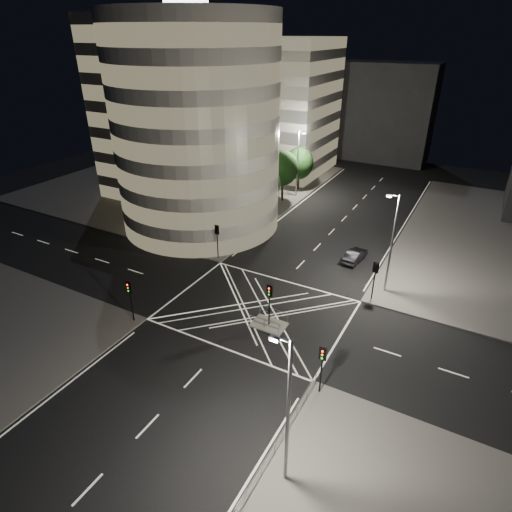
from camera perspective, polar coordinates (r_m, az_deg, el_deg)
The scene contains 24 objects.
ground at distance 40.00m, azimuth 0.17°, elevation -7.26°, with size 120.00×120.00×0.00m, color black.
sidewalk_far_left at distance 75.01m, azimuth -9.53°, elevation 9.66°, with size 42.00×42.00×0.15m, color #5A5654.
central_island at distance 38.13m, azimuth 1.74°, elevation -9.14°, with size 3.00×2.00×0.15m, color slate.
office_tower_curved at distance 60.71m, azimuth -8.95°, elevation 17.71°, with size 30.00×29.00×27.20m.
office_block_rear at distance 81.00m, azimuth 0.84°, elevation 19.43°, with size 24.00×16.00×22.00m, color gray.
building_far_end at distance 90.02m, azimuth 16.69°, elevation 17.80°, with size 18.00×8.00×18.00m, color black.
tree_a at distance 49.36m, azimuth -5.54°, elevation 6.19°, with size 3.85×3.85×6.98m.
tree_b at distance 53.95m, azimuth -1.98°, elevation 8.66°, with size 5.03×5.03×8.05m.
tree_c at distance 59.16m, azimuth 1.04°, elevation 9.60°, with size 4.55×4.55×6.96m.
tree_d at distance 64.10m, azimuth 3.61°, elevation 11.61°, with size 4.48×4.48×7.58m.
tree_e at distance 69.57m, azimuth 5.78°, elevation 12.21°, with size 4.47×4.47×6.84m.
traffic_signal_fl at distance 47.59m, azimuth -5.20°, elevation 2.75°, with size 0.55×0.22×4.00m.
traffic_signal_nl at distance 38.52m, azimuth -16.46°, elevation -4.88°, with size 0.55×0.22×4.00m.
traffic_signal_fr at distance 41.38m, azimuth 15.58°, elevation -2.33°, with size 0.55×0.22×4.00m.
traffic_signal_nr at distance 30.52m, azimuth 8.81°, elevation -13.74°, with size 0.55×0.22×4.00m.
traffic_signal_island at distance 36.49m, azimuth 1.80°, elevation -5.58°, with size 0.55×0.22×4.00m.
street_lamp_left_near at distance 50.93m, azimuth -2.68°, elevation 7.76°, with size 1.25×0.25×10.00m.
street_lamp_left_far at distance 66.21m, azimuth 5.62°, elevation 12.42°, with size 1.25×0.25×10.00m.
street_lamp_right_far at distance 42.03m, azimuth 17.63°, elevation 1.90°, with size 1.25×0.25×10.00m.
street_lamp_right_near at distance 23.68m, azimuth 4.17°, elevation -19.78°, with size 1.25×0.25×10.00m.
railing_near_right at distance 28.75m, azimuth 3.29°, elevation -23.10°, with size 0.06×11.70×1.10m, color slate.
railing_island_south at distance 37.11m, azimuth 1.11°, elevation -9.10°, with size 2.80×0.06×1.10m, color slate.
railing_island_north at distance 38.41m, azimuth 2.37°, elevation -7.68°, with size 2.80×0.06×1.10m, color slate.
sedan at distance 49.15m, azimuth 13.05°, elevation 0.07°, with size 1.47×4.21×1.39m, color black.
Camera 1 is at (15.69, -28.71, 23.00)m, focal length 30.00 mm.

